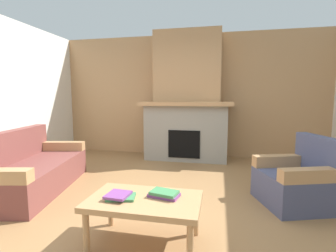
% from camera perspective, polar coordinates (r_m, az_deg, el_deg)
% --- Properties ---
extents(ground, '(9.00, 9.00, 0.00)m').
position_cam_1_polar(ground, '(2.99, -2.75, -19.61)').
color(ground, olive).
extents(wall_back_wood_panel, '(6.00, 0.12, 2.70)m').
position_cam_1_polar(wall_back_wood_panel, '(5.63, 4.93, 6.99)').
color(wall_back_wood_panel, tan).
rests_on(wall_back_wood_panel, ground).
extents(fireplace, '(1.90, 0.82, 2.70)m').
position_cam_1_polar(fireplace, '(5.26, 4.41, 4.98)').
color(fireplace, gray).
rests_on(fireplace, ground).
extents(couch, '(1.18, 1.93, 0.85)m').
position_cam_1_polar(couch, '(4.04, -29.34, -9.03)').
color(couch, brown).
rests_on(couch, ground).
extents(armchair, '(0.96, 0.96, 0.85)m').
position_cam_1_polar(armchair, '(3.48, 28.03, -11.32)').
color(armchair, '#474C6B').
rests_on(armchair, ground).
extents(coffee_table, '(1.00, 0.60, 0.43)m').
position_cam_1_polar(coffee_table, '(2.30, -5.51, -17.64)').
color(coffee_table, tan).
rests_on(coffee_table, ground).
extents(book_stack_near_edge, '(0.27, 0.23, 0.04)m').
position_cam_1_polar(book_stack_near_edge, '(2.30, -11.18, -15.70)').
color(book_stack_near_edge, '#3D7F4C').
rests_on(book_stack_near_edge, coffee_table).
extents(book_stack_center, '(0.29, 0.21, 0.05)m').
position_cam_1_polar(book_stack_center, '(2.29, -0.92, -15.53)').
color(book_stack_center, '#7A3D84').
rests_on(book_stack_center, coffee_table).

